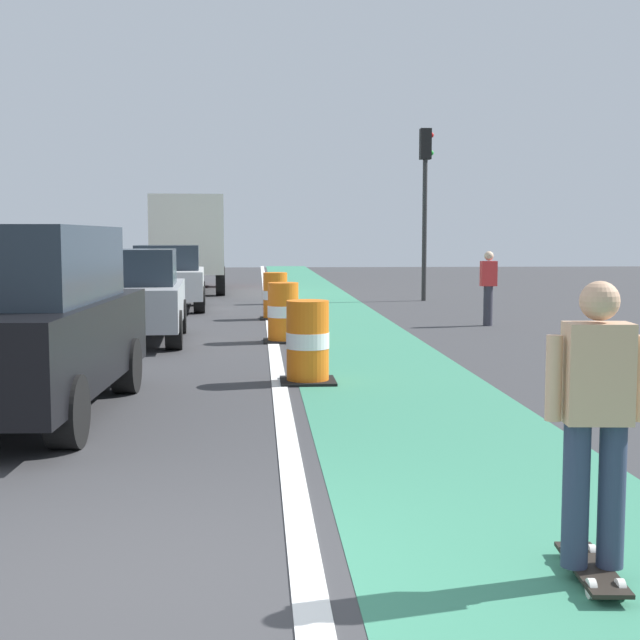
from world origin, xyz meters
TOP-DOWN VIEW (x-y plane):
  - ground_plane at (0.00, 0.00)m, footprint 100.00×100.00m
  - bike_lane_strip at (2.40, 12.00)m, footprint 2.50×80.00m
  - lane_divider_stripe at (0.90, 12.00)m, footprint 0.20×80.00m
  - skateboarder_on_lane at (2.50, -0.09)m, footprint 0.57×0.82m
  - parked_suv_nearest at (-1.88, 4.70)m, footprint 2.06×4.67m
  - parked_sedan_second at (-1.69, 11.39)m, footprint 2.09×4.19m
  - parked_sedan_third at (-1.73, 18.54)m, footprint 2.10×4.20m
  - traffic_barrel_front at (1.28, 6.70)m, footprint 0.73×0.73m
  - traffic_barrel_mid at (1.09, 11.20)m, footprint 0.73×0.73m
  - traffic_barrel_back at (1.03, 15.65)m, footprint 0.73×0.73m
  - delivery_truck_down_block at (-1.72, 26.13)m, footprint 2.62×7.69m
  - traffic_light_corner at (5.61, 21.22)m, footprint 0.41×0.32m
  - pedestrian_crossing at (5.60, 13.83)m, footprint 0.34×0.20m

SIDE VIEW (x-z plane):
  - ground_plane at x=0.00m, z-range 0.00..0.00m
  - bike_lane_strip at x=2.40m, z-range 0.00..0.01m
  - lane_divider_stripe at x=0.90m, z-range 0.00..0.01m
  - traffic_barrel_front at x=1.28m, z-range -0.01..1.08m
  - traffic_barrel_mid at x=1.09m, z-range -0.01..1.08m
  - traffic_barrel_back at x=1.03m, z-range -0.01..1.08m
  - parked_sedan_second at x=-1.69m, z-range -0.02..1.68m
  - parked_sedan_third at x=-1.73m, z-range -0.02..1.68m
  - pedestrian_crossing at x=5.60m, z-range 0.06..1.67m
  - skateboarder_on_lane at x=2.50m, z-range 0.07..1.76m
  - parked_suv_nearest at x=-1.88m, z-range 0.02..2.06m
  - delivery_truck_down_block at x=-1.72m, z-range 0.23..3.46m
  - traffic_light_corner at x=5.61m, z-range 0.95..6.05m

